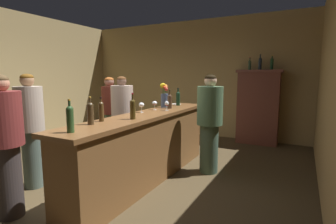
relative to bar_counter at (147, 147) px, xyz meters
The scene contains 23 objects.
floor 0.88m from the bar_counter, 162.19° to the right, with size 8.86×8.86×0.00m, color #493B24.
wall_back 3.45m from the bar_counter, 102.08° to the left, with size 5.96×0.12×2.91m, color tan.
bar_counter is the anchor object (origin of this frame).
display_cabinet 3.15m from the bar_counter, 69.76° to the left, with size 0.95×0.43×1.65m.
wine_bottle_rose 1.16m from the bar_counter, 96.73° to the right, with size 0.07×0.07×0.31m.
wine_bottle_merlot 0.99m from the bar_counter, 100.71° to the right, with size 0.06×0.06×0.29m.
wine_bottle_syrah 1.31m from the bar_counter, 92.31° to the left, with size 0.07×0.07×0.32m.
wine_bottle_pinot 0.78m from the bar_counter, 78.19° to the right, with size 0.07×0.07×0.33m.
wine_bottle_malbec 1.50m from the bar_counter, 89.35° to the right, with size 0.07×0.07×0.32m.
wine_bottle_riesling 0.93m from the bar_counter, 88.53° to the left, with size 0.07×0.07×0.31m.
wine_glass_front 0.74m from the bar_counter, 105.13° to the left, with size 0.08×0.08×0.14m.
wine_glass_mid 0.75m from the bar_counter, 78.47° to the left, with size 0.07×0.07×0.15m.
wine_glass_rear 0.62m from the bar_counter, 147.32° to the left, with size 0.08×0.08×0.15m.
flower_arrangement 1.06m from the bar_counter, 99.66° to the left, with size 0.14×0.16×0.41m.
cheese_plate 1.39m from the bar_counter, 96.80° to the left, with size 0.18×0.18×0.01m, color white.
display_bottle_left 3.32m from the bar_counter, 73.67° to the left, with size 0.06×0.06×0.28m.
display_bottle_midleft 3.39m from the bar_counter, 69.84° to the left, with size 0.08×0.08×0.33m.
display_bottle_center 3.47m from the bar_counter, 65.80° to the left, with size 0.07×0.07×0.30m.
patron_tall 1.75m from the bar_counter, 117.55° to the right, with size 0.37×0.37×1.54m.
patron_in_grey 1.17m from the bar_counter, 145.23° to the left, with size 0.40×0.40×1.52m.
patron_by_cabinet 1.73m from the bar_counter, 147.72° to the left, with size 0.32×0.32×1.50m.
patron_in_navy 1.60m from the bar_counter, 144.38° to the right, with size 0.36×0.36×1.55m.
bartender 1.07m from the bar_counter, 46.73° to the left, with size 0.40×0.40×1.54m.
Camera 1 is at (2.65, -2.83, 1.53)m, focal length 27.50 mm.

